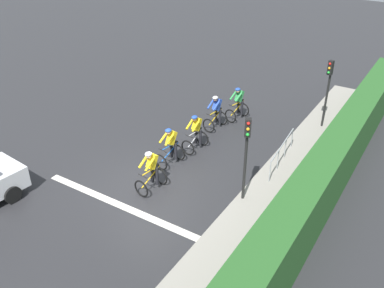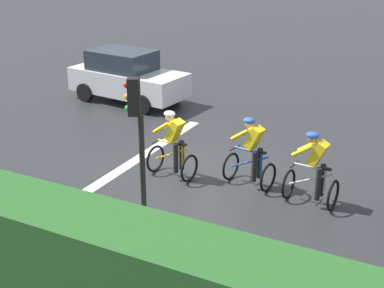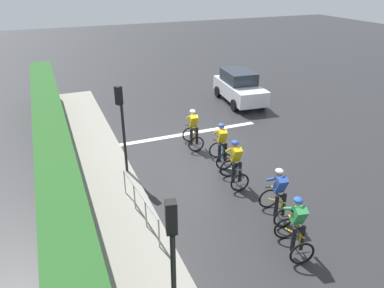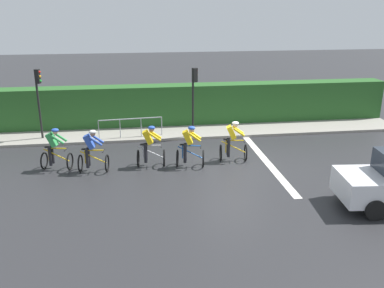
% 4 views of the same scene
% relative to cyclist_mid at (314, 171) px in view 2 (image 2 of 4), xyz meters
% --- Properties ---
extents(ground_plane, '(80.00, 80.00, 0.00)m').
position_rel_cyclist_mid_xyz_m(ground_plane, '(-0.11, -3.29, -0.80)').
color(ground_plane, '#28282B').
extents(hedge_wall, '(1.10, 23.13, 2.14)m').
position_rel_cyclist_mid_xyz_m(hedge_wall, '(5.69, -1.29, 0.27)').
color(hedge_wall, '#265623').
rests_on(hedge_wall, ground).
extents(road_marking_stop_line, '(7.00, 0.30, 0.01)m').
position_rel_cyclist_mid_xyz_m(road_marking_stop_line, '(-0.11, -4.72, -0.79)').
color(road_marking_stop_line, silver).
rests_on(road_marking_stop_line, ground).
extents(cyclist_mid, '(0.78, 1.14, 1.66)m').
position_rel_cyclist_mid_xyz_m(cyclist_mid, '(0.00, 0.00, 0.00)').
color(cyclist_mid, black).
rests_on(cyclist_mid, ground).
extents(cyclist_fourth, '(0.86, 1.18, 1.66)m').
position_rel_cyclist_mid_xyz_m(cyclist_fourth, '(-0.24, -1.53, 0.00)').
color(cyclist_fourth, black).
rests_on(cyclist_fourth, ground).
extents(cyclist_trailing, '(0.81, 1.16, 1.66)m').
position_rel_cyclist_mid_xyz_m(cyclist_trailing, '(0.17, -3.36, 0.00)').
color(cyclist_trailing, black).
rests_on(cyclist_trailing, ground).
extents(car_white, '(2.19, 4.25, 1.76)m').
position_rel_cyclist_mid_xyz_m(car_white, '(-4.55, -7.84, 0.08)').
color(car_white, silver).
rests_on(car_white, ground).
extents(traffic_light_near_crossing, '(0.27, 0.29, 3.34)m').
position_rel_cyclist_mid_xyz_m(traffic_light_near_crossing, '(3.35, -2.23, 1.43)').
color(traffic_light_near_crossing, black).
rests_on(traffic_light_near_crossing, ground).
extents(pedestrian_railing_kerbside, '(0.29, 2.98, 1.03)m').
position_rel_cyclist_mid_xyz_m(pedestrian_railing_kerbside, '(3.59, 0.75, -0.03)').
color(pedestrian_railing_kerbside, '#999EA3').
rests_on(pedestrian_railing_kerbside, ground).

